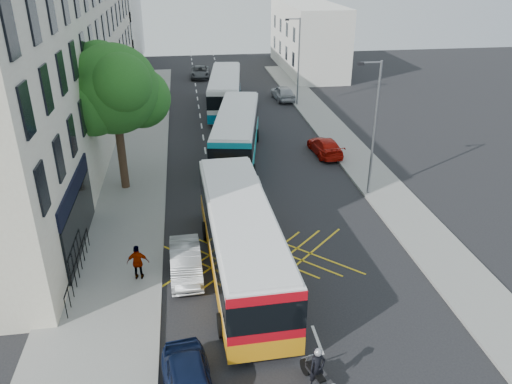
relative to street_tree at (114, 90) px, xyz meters
name	(u,v)px	position (x,y,z in m)	size (l,w,h in m)	color
ground	(317,340)	(8.51, -14.97, -6.29)	(120.00, 120.00, 0.00)	black
pavement_left	(126,188)	(0.01, 0.03, -6.22)	(5.00, 70.00, 0.15)	gray
pavement_right	(369,173)	(16.01, 0.03, -6.22)	(3.00, 70.00, 0.15)	gray
terrace_main	(50,54)	(-5.49, 9.52, 0.46)	(8.30, 45.00, 13.50)	beige
terrace_far	(106,25)	(-5.49, 40.03, -1.29)	(8.00, 20.00, 10.00)	silver
building_right	(307,37)	(19.51, 33.03, -2.29)	(6.00, 18.00, 8.00)	silver
street_tree	(114,90)	(0.00, 0.00, 0.00)	(6.30, 5.70, 8.80)	#382619
lamp_near	(373,123)	(14.71, -2.97, -1.68)	(1.45, 0.15, 8.00)	slate
lamp_far	(298,57)	(14.71, 17.03, -1.68)	(1.45, 0.15, 8.00)	slate
railings	(78,267)	(-1.19, -9.67, -5.57)	(0.08, 5.60, 1.14)	black
bus_near	(241,240)	(6.15, -10.13, -4.50)	(3.29, 12.19, 3.41)	silver
bus_mid	(237,133)	(7.56, 4.62, -4.55)	(4.79, 12.03, 3.30)	silver
bus_far	(225,91)	(7.83, 16.81, -4.55)	(4.13, 12.01, 3.31)	silver
motorbike	(317,370)	(7.84, -17.25, -5.47)	(0.76, 1.93, 1.76)	black
parked_car_silver	(186,261)	(3.61, -9.80, -5.63)	(1.39, 4.00, 1.32)	#95989C
red_hatchback	(325,146)	(14.01, 4.04, -5.67)	(1.74, 4.27, 1.24)	#AC1007
distant_car_grey	(200,72)	(6.02, 30.49, -5.64)	(2.18, 4.72, 1.31)	#42454A
distant_car_silver	(283,93)	(13.85, 19.35, -5.57)	(1.70, 4.23, 1.44)	#ACAFB4
pedestrian_far	(138,262)	(1.51, -10.07, -5.30)	(0.99, 0.41, 1.69)	gray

